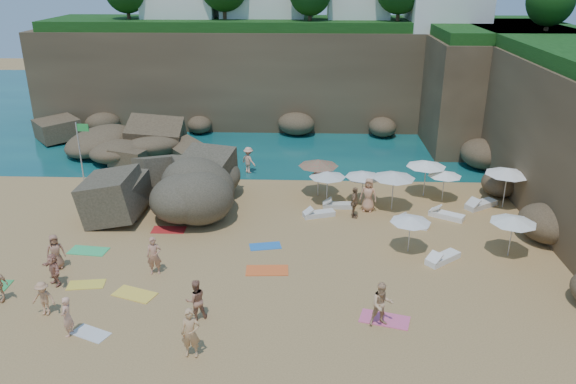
{
  "coord_description": "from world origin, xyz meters",
  "views": [
    {
      "loc": [
        3.02,
        -23.94,
        12.89
      ],
      "look_at": [
        2.0,
        3.0,
        2.0
      ],
      "focal_mm": 35.0,
      "sensor_mm": 36.0,
      "label": 1
    }
  ],
  "objects_px": {
    "rock_outcrop": "(153,204)",
    "flag_pole": "(81,146)",
    "person_stand_4": "(368,195)",
    "person_stand_6": "(67,316)",
    "parasol_0": "(327,174)",
    "person_stand_1": "(196,300)",
    "person_stand_2": "(249,160)",
    "person_stand_5": "(229,176)",
    "parasol_2": "(363,175)",
    "person_stand_3": "(354,203)",
    "lounger_0": "(319,214)",
    "person_stand_0": "(154,256)",
    "parasol_1": "(426,164)"
  },
  "relations": [
    {
      "from": "person_stand_6",
      "to": "person_stand_1",
      "type": "bearing_deg",
      "value": 107.08
    },
    {
      "from": "rock_outcrop",
      "to": "person_stand_2",
      "type": "distance_m",
      "value": 7.51
    },
    {
      "from": "person_stand_4",
      "to": "person_stand_5",
      "type": "relative_size",
      "value": 1.33
    },
    {
      "from": "flag_pole",
      "to": "person_stand_2",
      "type": "bearing_deg",
      "value": 14.62
    },
    {
      "from": "person_stand_5",
      "to": "person_stand_4",
      "type": "bearing_deg",
      "value": -10.26
    },
    {
      "from": "parasol_1",
      "to": "person_stand_3",
      "type": "relative_size",
      "value": 1.33
    },
    {
      "from": "person_stand_1",
      "to": "person_stand_6",
      "type": "xyz_separation_m",
      "value": [
        -4.58,
        -1.24,
        -0.03
      ]
    },
    {
      "from": "rock_outcrop",
      "to": "person_stand_1",
      "type": "height_order",
      "value": "person_stand_1"
    },
    {
      "from": "parasol_1",
      "to": "person_stand_4",
      "type": "relative_size",
      "value": 1.21
    },
    {
      "from": "parasol_0",
      "to": "person_stand_3",
      "type": "height_order",
      "value": "parasol_0"
    },
    {
      "from": "parasol_1",
      "to": "person_stand_6",
      "type": "distance_m",
      "value": 21.45
    },
    {
      "from": "parasol_1",
      "to": "person_stand_4",
      "type": "xyz_separation_m",
      "value": [
        -3.58,
        -2.38,
        -1.07
      ]
    },
    {
      "from": "person_stand_1",
      "to": "person_stand_6",
      "type": "height_order",
      "value": "person_stand_1"
    },
    {
      "from": "person_stand_3",
      "to": "person_stand_4",
      "type": "distance_m",
      "value": 1.27
    },
    {
      "from": "flag_pole",
      "to": "person_stand_4",
      "type": "xyz_separation_m",
      "value": [
        17.42,
        -3.37,
        -1.63
      ]
    },
    {
      "from": "lounger_0",
      "to": "person_stand_0",
      "type": "bearing_deg",
      "value": -157.64
    },
    {
      "from": "person_stand_0",
      "to": "person_stand_4",
      "type": "xyz_separation_m",
      "value": [
        10.22,
        7.38,
        0.08
      ]
    },
    {
      "from": "parasol_0",
      "to": "flag_pole",
      "type": "bearing_deg",
      "value": 170.69
    },
    {
      "from": "rock_outcrop",
      "to": "parasol_0",
      "type": "height_order",
      "value": "parasol_0"
    },
    {
      "from": "person_stand_3",
      "to": "person_stand_6",
      "type": "bearing_deg",
      "value": 146.7
    },
    {
      "from": "person_stand_0",
      "to": "person_stand_4",
      "type": "bearing_deg",
      "value": 26.27
    },
    {
      "from": "rock_outcrop",
      "to": "person_stand_1",
      "type": "xyz_separation_m",
      "value": [
        4.7,
        -11.25,
        0.85
      ]
    },
    {
      "from": "parasol_2",
      "to": "person_stand_3",
      "type": "height_order",
      "value": "parasol_2"
    },
    {
      "from": "flag_pole",
      "to": "parasol_1",
      "type": "relative_size",
      "value": 1.74
    },
    {
      "from": "person_stand_2",
      "to": "person_stand_5",
      "type": "height_order",
      "value": "person_stand_2"
    },
    {
      "from": "person_stand_6",
      "to": "person_stand_2",
      "type": "bearing_deg",
      "value": 166.65
    },
    {
      "from": "parasol_2",
      "to": "person_stand_5",
      "type": "xyz_separation_m",
      "value": [
        -8.08,
        2.18,
        -0.98
      ]
    },
    {
      "from": "person_stand_0",
      "to": "person_stand_1",
      "type": "bearing_deg",
      "value": -62.96
    },
    {
      "from": "person_stand_4",
      "to": "parasol_0",
      "type": "bearing_deg",
      "value": 175.42
    },
    {
      "from": "parasol_2",
      "to": "lounger_0",
      "type": "height_order",
      "value": "parasol_2"
    },
    {
      "from": "rock_outcrop",
      "to": "person_stand_3",
      "type": "bearing_deg",
      "value": -7.04
    },
    {
      "from": "person_stand_5",
      "to": "person_stand_6",
      "type": "bearing_deg",
      "value": -93.28
    },
    {
      "from": "lounger_0",
      "to": "person_stand_4",
      "type": "distance_m",
      "value": 3.02
    },
    {
      "from": "person_stand_3",
      "to": "person_stand_4",
      "type": "height_order",
      "value": "person_stand_4"
    },
    {
      "from": "parasol_0",
      "to": "person_stand_2",
      "type": "relative_size",
      "value": 1.18
    },
    {
      "from": "flag_pole",
      "to": "person_stand_5",
      "type": "xyz_separation_m",
      "value": [
        9.11,
        -0.09,
        -1.87
      ]
    },
    {
      "from": "flag_pole",
      "to": "parasol_2",
      "type": "height_order",
      "value": "flag_pole"
    },
    {
      "from": "person_stand_4",
      "to": "person_stand_5",
      "type": "distance_m",
      "value": 8.95
    },
    {
      "from": "person_stand_0",
      "to": "person_stand_5",
      "type": "bearing_deg",
      "value": 70.33
    },
    {
      "from": "flag_pole",
      "to": "person_stand_5",
      "type": "relative_size",
      "value": 2.78
    },
    {
      "from": "rock_outcrop",
      "to": "flag_pole",
      "type": "height_order",
      "value": "flag_pole"
    },
    {
      "from": "lounger_0",
      "to": "person_stand_6",
      "type": "xyz_separation_m",
      "value": [
        -9.51,
        -11.13,
        0.67
      ]
    },
    {
      "from": "rock_outcrop",
      "to": "parasol_0",
      "type": "xyz_separation_m",
      "value": [
        10.11,
        0.4,
        1.84
      ]
    },
    {
      "from": "person_stand_6",
      "to": "person_stand_4",
      "type": "bearing_deg",
      "value": 136.26
    },
    {
      "from": "person_stand_0",
      "to": "person_stand_3",
      "type": "height_order",
      "value": "person_stand_0"
    },
    {
      "from": "rock_outcrop",
      "to": "person_stand_2",
      "type": "bearing_deg",
      "value": 47.58
    },
    {
      "from": "person_stand_6",
      "to": "parasol_0",
      "type": "bearing_deg",
      "value": 144.16
    },
    {
      "from": "parasol_2",
      "to": "lounger_0",
      "type": "xyz_separation_m",
      "value": [
        -2.53,
        -1.98,
        -1.58
      ]
    },
    {
      "from": "parasol_1",
      "to": "person_stand_1",
      "type": "xyz_separation_m",
      "value": [
        -11.28,
        -13.15,
        -1.19
      ]
    },
    {
      "from": "person_stand_1",
      "to": "person_stand_5",
      "type": "bearing_deg",
      "value": -112.9
    }
  ]
}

